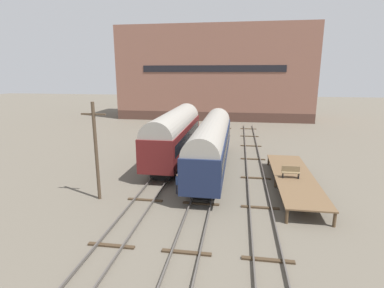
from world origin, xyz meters
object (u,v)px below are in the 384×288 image
Objects in this scene: person_worker at (178,182)px; bench at (291,172)px; train_car_navy at (211,141)px; utility_pole at (96,150)px; train_car_maroon at (174,133)px.

bench is at bearing 14.33° from person_worker.
train_car_navy is 7.79m from bench.
utility_pole reaches higher than bench.
train_car_navy reaches higher than bench.
train_car_navy is 12.60× the size of bench.
utility_pole is at bearing -164.45° from bench.
person_worker is 0.23× the size of utility_pole.
train_car_maroon is 2.12× the size of utility_pole.
utility_pole is (-7.55, -7.83, 0.90)m from train_car_navy.
train_car_maroon is at bearing 103.55° from person_worker.
train_car_maroon reaches higher than bench.
train_car_navy is at bearing 71.88° from person_worker.
utility_pole is (-3.44, -10.51, 0.72)m from train_car_maroon.
person_worker is (-8.61, -2.20, -0.54)m from bench.
bench is (6.62, -3.89, -1.32)m from train_car_navy.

